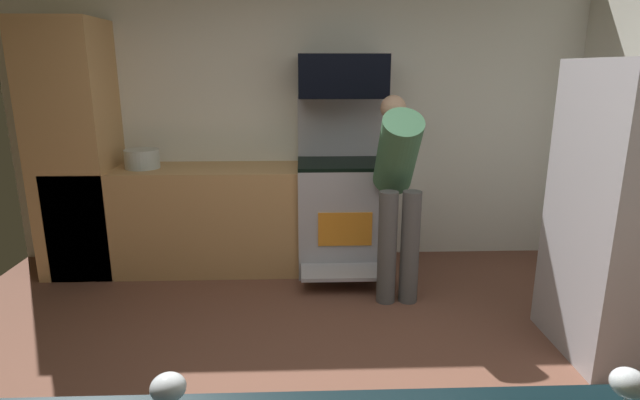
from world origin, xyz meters
The scene contains 9 objects.
wall_back centered at (0.00, 2.34, 1.30)m, with size 5.20×0.12×2.60m, color silver.
lower_cabinet_run centered at (-0.90, 1.98, 0.45)m, with size 2.40×0.60×0.90m, color tan.
cabinet_column centered at (-1.90, 1.98, 1.05)m, with size 0.60×0.60×2.10m, color tan.
oven_range centered at (0.33, 1.97, 0.51)m, with size 0.76×0.96×1.48m.
microwave centered at (0.33, 2.06, 1.65)m, with size 0.74×0.38×0.36m, color black.
person_cook centered at (0.69, 1.39, 0.90)m, with size 0.31×0.65×1.52m.
wine_glass_mid centered at (0.74, -1.25, 1.01)m, with size 0.08×0.08×0.15m.
wine_glass_extra centered at (-0.32, -1.25, 1.02)m, with size 0.08×0.08×0.16m.
stock_pot centered at (-1.36, 1.98, 0.98)m, with size 0.29×0.29×0.16m, color #B7C3BF.
Camera 1 is at (-0.02, -2.25, 1.72)m, focal length 28.27 mm.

